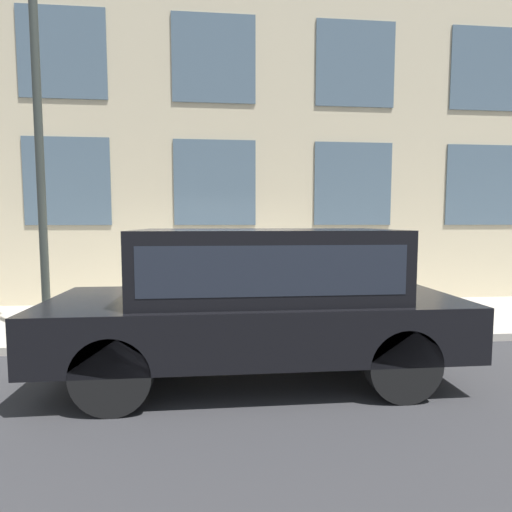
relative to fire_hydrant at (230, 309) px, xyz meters
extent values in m
plane|color=#2D2D30|center=(-0.36, 0.23, -0.54)|extent=(80.00, 80.00, 0.00)
cube|color=#A8A093|center=(1.12, 0.23, -0.48)|extent=(2.97, 60.00, 0.12)
cube|color=#C6B793|center=(2.76, 0.23, 5.12)|extent=(0.30, 40.00, 11.31)
cube|color=#4C6070|center=(2.59, -5.91, 2.20)|extent=(0.03, 1.76, 1.82)
cube|color=#4C6070|center=(2.59, -2.84, 2.20)|extent=(0.03, 1.76, 1.82)
cube|color=#4C6070|center=(2.59, 0.23, 2.20)|extent=(0.03, 1.76, 1.82)
cube|color=#4C6070|center=(2.59, 3.30, 2.20)|extent=(0.03, 1.76, 1.82)
cube|color=#4C6070|center=(2.59, -5.91, 4.79)|extent=(0.03, 1.76, 1.82)
cube|color=#4C6070|center=(2.59, -2.84, 4.79)|extent=(0.03, 1.76, 1.82)
cube|color=#4C6070|center=(2.59, 0.23, 4.79)|extent=(0.03, 1.76, 1.82)
cube|color=#4C6070|center=(2.59, 3.30, 4.79)|extent=(0.03, 1.76, 1.82)
cylinder|color=gray|center=(0.00, 0.00, -0.40)|extent=(0.30, 0.30, 0.04)
cylinder|color=gray|center=(0.00, 0.00, -0.07)|extent=(0.22, 0.22, 0.70)
sphere|color=slate|center=(0.00, 0.00, 0.28)|extent=(0.23, 0.23, 0.23)
cylinder|color=black|center=(0.00, 0.00, 0.35)|extent=(0.08, 0.08, 0.09)
cylinder|color=gray|center=(0.00, -0.16, 0.02)|extent=(0.09, 0.10, 0.09)
cylinder|color=gray|center=(0.00, 0.16, 0.02)|extent=(0.09, 0.10, 0.09)
cylinder|color=navy|center=(0.31, -0.86, -0.13)|extent=(0.08, 0.08, 0.57)
cylinder|color=navy|center=(0.43, -0.86, -0.13)|extent=(0.08, 0.08, 0.57)
cube|color=red|center=(0.37, -0.86, 0.36)|extent=(0.15, 0.11, 0.42)
cylinder|color=red|center=(0.26, -0.86, 0.37)|extent=(0.07, 0.07, 0.40)
cylinder|color=red|center=(0.48, -0.86, 0.37)|extent=(0.07, 0.07, 0.40)
sphere|color=brown|center=(0.37, -0.86, 0.67)|extent=(0.19, 0.19, 0.19)
cylinder|color=black|center=(-2.24, 1.22, -0.14)|extent=(0.24, 0.79, 0.79)
cylinder|color=black|center=(-0.67, 1.22, -0.14)|extent=(0.24, 0.79, 0.79)
cylinder|color=black|center=(-2.24, -1.75, -0.14)|extent=(0.24, 0.79, 0.79)
cylinder|color=black|center=(-0.67, -1.75, -0.14)|extent=(0.24, 0.79, 0.79)
cube|color=black|center=(-1.46, -0.27, 0.16)|extent=(1.82, 4.79, 0.61)
cube|color=black|center=(-1.46, -0.39, 0.86)|extent=(1.60, 2.97, 0.80)
cube|color=#1E232D|center=(-1.46, -0.39, 0.86)|extent=(1.61, 2.73, 0.51)
cylinder|color=#2D332D|center=(0.10, 2.78, -0.36)|extent=(0.26, 0.26, 0.12)
cylinder|color=#2D332D|center=(0.10, 2.78, 2.27)|extent=(0.12, 0.12, 5.38)
camera|label=1|loc=(-6.16, 0.17, 1.35)|focal=28.00mm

